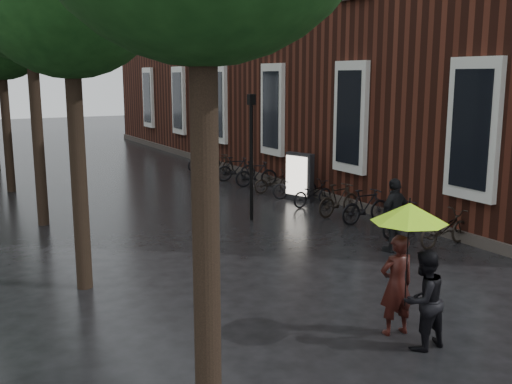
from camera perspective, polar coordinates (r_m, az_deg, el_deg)
brick_building at (r=30.01m, az=6.24°, el=14.15°), size 10.20×33.20×12.00m
street_trees at (r=21.27m, az=-22.31°, el=15.65°), size 4.33×34.03×8.91m
person_burgundy at (r=10.47m, az=13.23°, el=-8.60°), size 0.69×0.50×1.75m
person_black at (r=10.07m, az=15.66°, el=-9.85°), size 0.83×0.66×1.64m
lime_umbrella at (r=9.85m, az=14.40°, el=-1.91°), size 1.24×1.24×1.81m
pedestrian_walking at (r=15.27m, az=13.05°, el=-2.15°), size 1.16×0.66×1.86m
parked_bicycles at (r=21.19m, az=3.70°, el=0.52°), size 2.16×15.15×1.05m
ad_lightbox at (r=21.02m, az=4.15°, el=1.46°), size 0.26×1.12×1.69m
lamp_post at (r=17.86m, az=-0.44°, el=4.51°), size 0.20×0.20×3.80m
cycle_sign at (r=23.78m, az=-20.11°, el=4.23°), size 0.14×0.49×2.71m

